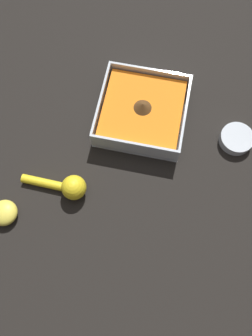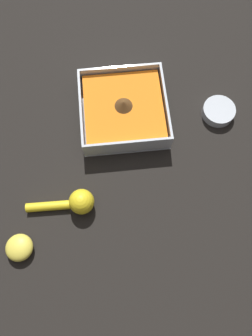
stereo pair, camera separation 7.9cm
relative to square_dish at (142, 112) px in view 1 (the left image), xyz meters
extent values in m
plane|color=black|center=(0.00, -0.03, -0.03)|extent=(4.00, 4.00, 0.00)
cube|color=silver|center=(0.00, 0.00, -0.02)|extent=(0.22, 0.22, 0.01)
cube|color=silver|center=(0.00, 0.11, 0.01)|extent=(0.22, 0.01, 0.06)
cube|color=silver|center=(0.00, -0.11, 0.01)|extent=(0.22, 0.01, 0.06)
cube|color=silver|center=(0.11, 0.00, 0.01)|extent=(0.01, 0.21, 0.06)
cube|color=silver|center=(-0.11, 0.00, 0.01)|extent=(0.01, 0.21, 0.06)
cube|color=orange|center=(0.00, 0.00, 0.00)|extent=(0.20, 0.20, 0.04)
cone|color=#4C3319|center=(0.00, 0.00, 0.03)|extent=(0.05, 0.05, 0.02)
cylinder|color=silver|center=(0.25, -0.02, -0.01)|extent=(0.08, 0.08, 0.03)
cylinder|color=#4C3319|center=(0.25, -0.02, -0.01)|extent=(0.08, 0.08, 0.01)
sphere|color=yellow|center=(-0.12, -0.23, 0.00)|extent=(0.06, 0.06, 0.06)
cylinder|color=yellow|center=(-0.20, -0.23, -0.01)|extent=(0.10, 0.02, 0.02)
ellipsoid|color=#EFDB4C|center=(-0.27, -0.32, -0.01)|extent=(0.06, 0.06, 0.03)
camera|label=1|loc=(0.04, -0.42, 0.75)|focal=35.00mm
camera|label=2|loc=(-0.04, -0.42, 0.75)|focal=35.00mm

